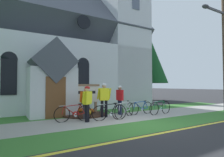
{
  "coord_description": "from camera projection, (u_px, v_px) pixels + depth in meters",
  "views": [
    {
      "loc": [
        -5.12,
        -6.02,
        1.66
      ],
      "look_at": [
        0.68,
        3.52,
        2.08
      ],
      "focal_mm": 29.48,
      "sensor_mm": 36.0,
      "label": 1
    }
  ],
  "objects": [
    {
      "name": "utility_pole",
      "position": [
        224.0,
        35.0,
        10.39
      ],
      "size": [
        3.12,
        0.28,
        8.16
      ],
      "color": "brown",
      "rests_on": "ground"
    },
    {
      "name": "ground",
      "position": [
        98.0,
        113.0,
        11.15
      ],
      "size": [
        140.0,
        140.0,
        0.0
      ],
      "primitive_type": "plane",
      "color": "#2B2B2D"
    },
    {
      "name": "church_sign",
      "position": [
        82.0,
        94.0,
        10.43
      ],
      "size": [
        2.16,
        0.2,
        1.73
      ],
      "color": "#7F6047",
      "rests_on": "ground"
    },
    {
      "name": "cyclist_in_yellow_jersey",
      "position": [
        104.0,
        97.0,
        9.58
      ],
      "size": [
        0.66,
        0.43,
        1.77
      ],
      "color": "black",
      "rests_on": "ground"
    },
    {
      "name": "church_building",
      "position": [
        69.0,
        52.0,
        15.93
      ],
      "size": [
        12.46,
        11.46,
        12.4
      ],
      "color": "silver",
      "rests_on": "ground"
    },
    {
      "name": "bicycle_orange",
      "position": [
        160.0,
        108.0,
        10.55
      ],
      "size": [
        1.77,
        0.19,
        0.82
      ],
      "color": "black",
      "rests_on": "ground"
    },
    {
      "name": "cyclist_in_green_jersey",
      "position": [
        86.0,
        100.0,
        9.06
      ],
      "size": [
        0.64,
        0.3,
        1.59
      ],
      "color": "#2D2D33",
      "rests_on": "ground"
    },
    {
      "name": "sidewalk_slab",
      "position": [
        108.0,
        119.0,
        9.04
      ],
      "size": [
        32.0,
        2.52,
        0.01
      ],
      "primitive_type": "cube",
      "color": "#99968E",
      "rests_on": "ground"
    },
    {
      "name": "flower_bed",
      "position": [
        83.0,
        114.0,
        10.15
      ],
      "size": [
        2.42,
        2.42,
        0.34
      ],
      "color": "#382319",
      "rests_on": "ground"
    },
    {
      "name": "roadside_conifer",
      "position": [
        148.0,
        58.0,
        20.53
      ],
      "size": [
        4.25,
        4.25,
        7.54
      ],
      "color": "#3D2D1E",
      "rests_on": "ground"
    },
    {
      "name": "bicycle_silver",
      "position": [
        74.0,
        113.0,
        8.45
      ],
      "size": [
        1.76,
        0.24,
        0.83
      ],
      "color": "black",
      "rests_on": "ground"
    },
    {
      "name": "bicycle_black",
      "position": [
        110.0,
        112.0,
        8.75
      ],
      "size": [
        1.69,
        0.4,
        0.84
      ],
      "color": "black",
      "rests_on": "ground"
    },
    {
      "name": "cyclist_in_red_jersey",
      "position": [
        120.0,
        98.0,
        10.43
      ],
      "size": [
        0.27,
        0.74,
        1.64
      ],
      "color": "#191E38",
      "rests_on": "ground"
    },
    {
      "name": "church_lawn",
      "position": [
        89.0,
        113.0,
        10.93
      ],
      "size": [
        24.0,
        1.92,
        0.01
      ],
      "primitive_type": "cube",
      "color": "#38722D",
      "rests_on": "ground"
    },
    {
      "name": "grass_verge",
      "position": [
        136.0,
        128.0,
        7.17
      ],
      "size": [
        32.0,
        1.86,
        0.01
      ],
      "primitive_type": "cube",
      "color": "#38722D",
      "rests_on": "ground"
    },
    {
      "name": "cyclist_in_blue_jersey",
      "position": [
        87.0,
        101.0,
        8.31
      ],
      "size": [
        0.59,
        0.45,
        1.62
      ],
      "color": "black",
      "rests_on": "ground"
    },
    {
      "name": "curb_paint_stripe",
      "position": [
        156.0,
        134.0,
        6.24
      ],
      "size": [
        28.0,
        0.16,
        0.01
      ],
      "primitive_type": "cube",
      "color": "yellow",
      "rests_on": "ground"
    },
    {
      "name": "bicycle_yellow",
      "position": [
        125.0,
        110.0,
        9.61
      ],
      "size": [
        1.67,
        0.71,
        0.86
      ],
      "color": "black",
      "rests_on": "ground"
    },
    {
      "name": "bicycle_white",
      "position": [
        141.0,
        108.0,
        10.55
      ],
      "size": [
        1.75,
        0.08,
        0.79
      ],
      "color": "black",
      "rests_on": "ground"
    }
  ]
}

